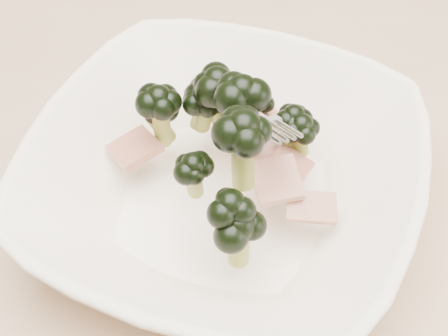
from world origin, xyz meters
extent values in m
cube|color=tan|center=(0.00, 0.00, 0.73)|extent=(1.20, 0.80, 0.04)
imported|color=white|center=(0.01, 0.00, 0.79)|extent=(0.36, 0.36, 0.07)
cylinder|color=olive|center=(0.06, 0.04, 0.80)|extent=(0.02, 0.01, 0.03)
ellipsoid|color=black|center=(0.06, 0.04, 0.82)|extent=(0.03, 0.03, 0.03)
cylinder|color=olive|center=(-0.01, 0.06, 0.80)|extent=(0.02, 0.02, 0.03)
ellipsoid|color=black|center=(-0.01, 0.06, 0.82)|extent=(0.04, 0.04, 0.03)
cylinder|color=olive|center=(0.02, -0.06, 0.80)|extent=(0.02, 0.02, 0.04)
ellipsoid|color=black|center=(0.02, -0.06, 0.82)|extent=(0.04, 0.04, 0.03)
cylinder|color=olive|center=(0.02, -0.06, 0.81)|extent=(0.02, 0.02, 0.05)
ellipsoid|color=black|center=(0.02, -0.06, 0.83)|extent=(0.04, 0.04, 0.03)
cylinder|color=olive|center=(0.02, -0.02, 0.84)|extent=(0.02, 0.02, 0.05)
ellipsoid|color=black|center=(0.02, -0.02, 0.87)|extent=(0.04, 0.04, 0.03)
cylinder|color=olive|center=(0.02, 0.03, 0.83)|extent=(0.02, 0.03, 0.05)
ellipsoid|color=black|center=(0.02, 0.03, 0.86)|extent=(0.04, 0.04, 0.03)
cylinder|color=olive|center=(0.00, 0.06, 0.81)|extent=(0.03, 0.02, 0.05)
ellipsoid|color=black|center=(0.00, 0.06, 0.84)|extent=(0.04, 0.04, 0.03)
cylinder|color=olive|center=(0.01, 0.06, 0.81)|extent=(0.02, 0.02, 0.04)
ellipsoid|color=black|center=(0.01, 0.06, 0.83)|extent=(0.03, 0.03, 0.02)
cylinder|color=olive|center=(-0.05, 0.05, 0.79)|extent=(0.02, 0.02, 0.04)
ellipsoid|color=black|center=(-0.05, 0.05, 0.82)|extent=(0.03, 0.03, 0.03)
cylinder|color=olive|center=(0.06, 0.05, 0.80)|extent=(0.02, 0.01, 0.03)
ellipsoid|color=black|center=(0.06, 0.05, 0.82)|extent=(0.03, 0.03, 0.03)
cylinder|color=olive|center=(-0.05, 0.04, 0.81)|extent=(0.02, 0.02, 0.05)
ellipsoid|color=black|center=(-0.05, 0.04, 0.84)|extent=(0.04, 0.04, 0.03)
cylinder|color=olive|center=(-0.02, 0.07, 0.80)|extent=(0.02, 0.02, 0.04)
ellipsoid|color=black|center=(-0.02, 0.07, 0.82)|extent=(0.04, 0.04, 0.03)
cylinder|color=olive|center=(0.03, 0.07, 0.79)|extent=(0.02, 0.02, 0.03)
ellipsoid|color=black|center=(0.03, 0.07, 0.81)|extent=(0.03, 0.03, 0.02)
cylinder|color=olive|center=(-0.01, -0.03, 0.82)|extent=(0.01, 0.02, 0.03)
ellipsoid|color=black|center=(-0.01, -0.03, 0.84)|extent=(0.03, 0.03, 0.02)
cube|color=maroon|center=(0.08, -0.02, 0.79)|extent=(0.04, 0.03, 0.02)
cube|color=maroon|center=(0.05, -0.01, 0.80)|extent=(0.04, 0.05, 0.01)
cube|color=maroon|center=(0.05, 0.05, 0.79)|extent=(0.06, 0.06, 0.02)
cube|color=maroon|center=(0.01, 0.06, 0.80)|extent=(0.04, 0.05, 0.01)
cube|color=maroon|center=(0.02, 0.06, 0.79)|extent=(0.05, 0.05, 0.02)
cube|color=maroon|center=(0.05, 0.01, 0.80)|extent=(0.05, 0.06, 0.02)
cube|color=maroon|center=(-0.07, 0.02, 0.79)|extent=(0.05, 0.05, 0.02)
cube|color=maroon|center=(0.02, 0.07, 0.79)|extent=(0.05, 0.05, 0.02)
camera|label=1|loc=(0.04, -0.31, 1.16)|focal=50.00mm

